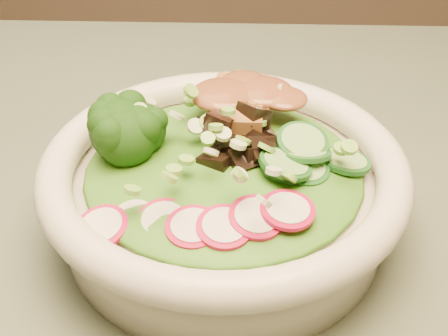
{
  "coord_description": "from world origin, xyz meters",
  "views": [
    {
      "loc": [
        0.09,
        -0.34,
        1.06
      ],
      "look_at": [
        0.08,
        0.01,
        0.81
      ],
      "focal_mm": 50.0,
      "sensor_mm": 36.0,
      "label": 1
    }
  ],
  "objects": [
    {
      "name": "tofu_cubes",
      "position": [
        0.09,
        0.07,
        0.82
      ],
      "size": [
        0.09,
        0.07,
        0.03
      ],
      "primitive_type": null,
      "rotation": [
        0.0,
        0.0,
        -0.15
      ],
      "color": "brown",
      "rests_on": "salad_bowl"
    },
    {
      "name": "salad_bowl",
      "position": [
        0.08,
        0.01,
        0.79
      ],
      "size": [
        0.26,
        0.26,
        0.07
      ],
      "rotation": [
        0.0,
        0.0,
        -0.15
      ],
      "color": "silver",
      "rests_on": "dining_table"
    },
    {
      "name": "radish_slices",
      "position": [
        0.07,
        -0.05,
        0.81
      ],
      "size": [
        0.11,
        0.05,
        0.02
      ],
      "primitive_type": null,
      "rotation": [
        0.0,
        0.0,
        -0.15
      ],
      "color": "#AE0D3A",
      "rests_on": "salad_bowl"
    },
    {
      "name": "mushroom_heap",
      "position": [
        0.08,
        0.02,
        0.82
      ],
      "size": [
        0.08,
        0.08,
        0.04
      ],
      "primitive_type": null,
      "rotation": [
        0.0,
        0.0,
        -0.15
      ],
      "color": "black",
      "rests_on": "salad_bowl"
    },
    {
      "name": "scallion_garnish",
      "position": [
        0.08,
        0.01,
        0.83
      ],
      "size": [
        0.18,
        0.18,
        0.02
      ],
      "primitive_type": null,
      "color": "#78B941",
      "rests_on": "salad_bowl"
    },
    {
      "name": "lettuce_bed",
      "position": [
        0.08,
        0.01,
        0.81
      ],
      "size": [
        0.2,
        0.2,
        0.02
      ],
      "primitive_type": "ellipsoid",
      "color": "#2F6815",
      "rests_on": "salad_bowl"
    },
    {
      "name": "broccoli_florets",
      "position": [
        0.02,
        0.02,
        0.82
      ],
      "size": [
        0.09,
        0.08,
        0.04
      ],
      "primitive_type": null,
      "rotation": [
        0.0,
        0.0,
        -0.15
      ],
      "color": "black",
      "rests_on": "salad_bowl"
    },
    {
      "name": "peanut_sauce",
      "position": [
        0.09,
        0.07,
        0.83
      ],
      "size": [
        0.07,
        0.05,
        0.02
      ],
      "primitive_type": "ellipsoid",
      "color": "brown",
      "rests_on": "tofu_cubes"
    },
    {
      "name": "cucumber_slices",
      "position": [
        0.14,
        0.0,
        0.82
      ],
      "size": [
        0.08,
        0.08,
        0.03
      ],
      "primitive_type": null,
      "rotation": [
        0.0,
        0.0,
        -0.15
      ],
      "color": "#8AC06B",
      "rests_on": "salad_bowl"
    }
  ]
}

